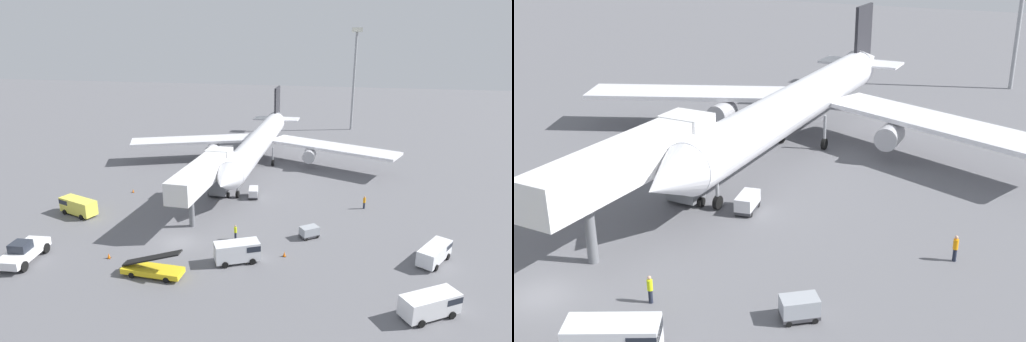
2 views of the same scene
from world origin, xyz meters
TOP-DOWN VIEW (x-y plane):
  - ground_plane at (0.00, 0.00)m, footprint 300.00×300.00m
  - airplane_at_gate at (3.54, 31.38)m, footprint 48.80×48.39m
  - jet_bridge at (0.28, 9.63)m, footprint 3.99×17.17m
  - service_van_outer_right at (7.75, -3.01)m, footprint 5.05×3.74m
  - baggage_cart_mid_center at (14.62, 4.16)m, footprint 2.49×2.33m
  - baggage_cart_rear_left at (5.54, 15.79)m, footprint 1.68×2.84m
  - ground_crew_worker_foreground at (6.20, 2.08)m, footprint 0.47×0.47m
  - ground_crew_worker_midground at (21.25, 14.48)m, footprint 0.49×0.49m
  - safety_cone_alpha at (-12.60, 14.19)m, footprint 0.35×0.35m

SIDE VIEW (x-z plane):
  - ground_plane at x=0.00m, z-range 0.00..0.00m
  - safety_cone_alpha at x=-12.60m, z-range 0.00..0.53m
  - baggage_cart_mid_center at x=14.62m, z-range 0.08..1.45m
  - baggage_cart_rear_left at x=5.54m, z-range 0.08..1.46m
  - ground_crew_worker_foreground at x=6.20m, z-range 0.05..1.81m
  - ground_crew_worker_midground at x=21.25m, z-range 0.05..1.89m
  - service_van_outer_right at x=7.75m, z-range 0.15..2.40m
  - airplane_at_gate at x=3.54m, z-range -1.35..10.42m
  - jet_bridge at x=0.28m, z-range 1.72..8.82m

